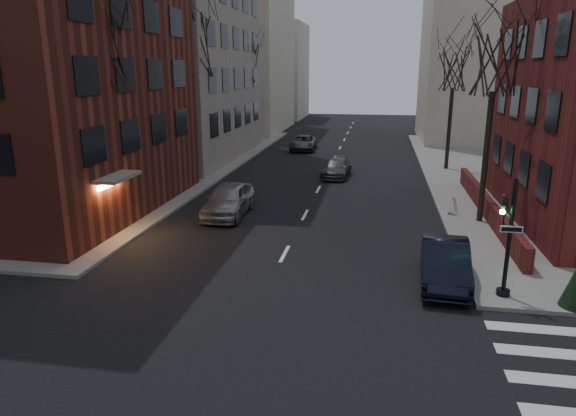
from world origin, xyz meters
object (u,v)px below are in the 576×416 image
(tree_left_a, at_px, (96,45))
(traffic_signal, at_px, (507,245))
(car_lane_gray, at_px, (336,168))
(tree_left_b, at_px, (192,46))
(sandwich_board, at_px, (452,205))
(parked_sedan, at_px, (445,263))
(car_lane_far, at_px, (303,143))
(streetlamp_near, at_px, (182,124))
(tree_left_c, at_px, (245,62))
(car_lane_silver, at_px, (228,200))
(tree_right_b, at_px, (454,67))
(tree_right_a, at_px, (496,56))
(streetlamp_far, at_px, (257,103))

(tree_left_a, bearing_deg, traffic_signal, -16.65)
(tree_left_a, height_order, car_lane_gray, tree_left_a)
(tree_left_b, xyz_separation_m, sandwich_board, (16.39, -6.87, -8.32))
(parked_sedan, xyz_separation_m, car_lane_far, (-9.53, 29.88, -0.09))
(traffic_signal, xyz_separation_m, streetlamp_near, (-16.14, 13.01, 2.33))
(traffic_signal, bearing_deg, tree_left_b, 134.54)
(traffic_signal, bearing_deg, tree_left_c, 118.36)
(car_lane_silver, xyz_separation_m, car_lane_far, (0.62, 22.74, -0.17))
(tree_left_a, relative_size, tree_right_b, 1.12)
(tree_left_c, xyz_separation_m, car_lane_far, (5.47, -0.04, -7.35))
(streetlamp_near, xyz_separation_m, car_lane_silver, (4.25, -4.79, -3.39))
(traffic_signal, height_order, tree_left_c, tree_left_c)
(tree_right_a, xyz_separation_m, car_lane_far, (-12.13, 21.96, -7.35))
(tree_right_a, height_order, tree_right_b, tree_right_a)
(streetlamp_near, bearing_deg, car_lane_silver, -48.37)
(tree_left_c, relative_size, sandwich_board, 10.91)
(car_lane_gray, relative_size, car_lane_far, 0.89)
(tree_left_a, bearing_deg, tree_left_b, 90.00)
(tree_left_a, distance_m, streetlamp_far, 28.32)
(tree_right_b, bearing_deg, tree_left_c, 155.56)
(tree_left_c, xyz_separation_m, streetlamp_far, (0.60, 2.00, -3.79))
(parked_sedan, bearing_deg, streetlamp_far, 117.93)
(streetlamp_near, distance_m, sandwich_board, 16.46)
(streetlamp_far, height_order, sandwich_board, streetlamp_far)
(tree_left_a, relative_size, parked_sedan, 2.20)
(parked_sedan, bearing_deg, sandwich_board, 84.92)
(streetlamp_near, relative_size, car_lane_silver, 1.26)
(tree_left_a, distance_m, tree_right_a, 18.05)
(tree_right_a, xyz_separation_m, tree_right_b, (0.00, 14.00, -0.44))
(car_lane_silver, bearing_deg, sandwich_board, 8.78)
(tree_left_b, xyz_separation_m, streetlamp_far, (0.60, 16.00, -4.68))
(tree_right_a, bearing_deg, sandwich_board, 136.86)
(tree_right_b, distance_m, streetlamp_near, 20.01)
(streetlamp_far, xyz_separation_m, car_lane_far, (4.87, -2.04, -3.56))
(tree_left_a, height_order, car_lane_silver, tree_left_a)
(tree_left_a, distance_m, tree_right_b, 25.19)
(tree_right_a, relative_size, streetlamp_far, 1.55)
(car_lane_far, bearing_deg, tree_left_c, 176.78)
(tree_left_a, xyz_separation_m, tree_right_b, (17.60, 18.00, -0.88))
(tree_left_c, height_order, streetlamp_far, tree_left_c)
(car_lane_far, bearing_deg, tree_left_a, -104.67)
(tree_right_a, xyz_separation_m, parked_sedan, (-2.60, -7.92, -7.26))
(traffic_signal, bearing_deg, streetlamp_near, 141.13)
(car_lane_silver, xyz_separation_m, car_lane_gray, (4.75, 10.94, -0.22))
(car_lane_silver, distance_m, car_lane_far, 22.75)
(traffic_signal, height_order, car_lane_gray, traffic_signal)
(tree_left_a, distance_m, tree_left_b, 12.01)
(streetlamp_far, relative_size, car_lane_far, 1.28)
(tree_right_a, relative_size, streetlamp_near, 1.55)
(tree_right_a, relative_size, car_lane_silver, 1.95)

